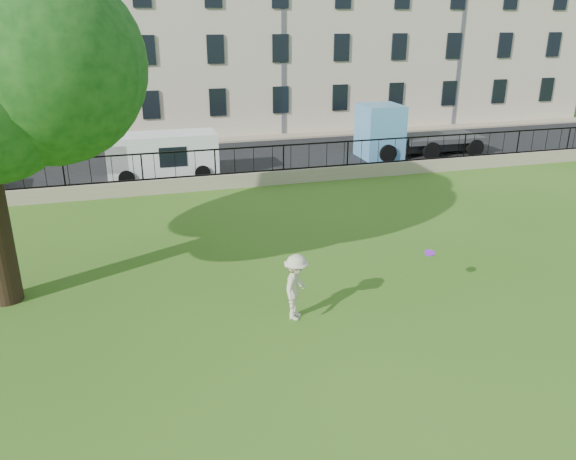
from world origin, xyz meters
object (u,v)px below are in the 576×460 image
object	(u,v)px
man	(296,287)
blue_truck	(419,129)
frisbee	(430,253)
white_van	(163,156)

from	to	relation	value
man	blue_truck	distance (m)	18.83
man	blue_truck	world-z (taller)	blue_truck
man	frisbee	bearing A→B (deg)	-51.93
white_van	blue_truck	distance (m)	13.46
man	frisbee	distance (m)	3.72
frisbee	white_van	size ratio (longest dim) A/B	0.06
man	blue_truck	bearing A→B (deg)	-3.87
man	frisbee	size ratio (longest dim) A/B	6.10
man	white_van	bearing A→B (deg)	41.64
blue_truck	white_van	bearing A→B (deg)	-174.47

